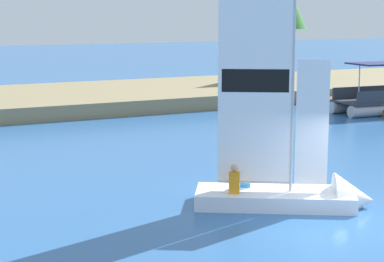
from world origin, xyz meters
name	(u,v)px	position (x,y,z in m)	size (l,w,h in m)	color
ground_plane	(345,226)	(0.00, 0.00, 0.00)	(200.00, 200.00, 0.00)	#2D609E
shore_bank	(55,100)	(0.00, 24.46, 0.38)	(80.00, 10.90, 0.76)	#897A56
shoreline_tree_midright	(285,4)	(15.83, 25.45, 5.69)	(2.86, 2.86, 6.60)	brown
wooden_dock	(356,106)	(13.99, 16.01, 0.18)	(1.42, 6.99, 0.36)	brown
sailboat	(305,190)	(0.18, 1.85, 0.44)	(4.76, 3.75, 6.69)	white
pontoon_boat	(384,100)	(14.28, 14.23, 0.65)	(5.41, 2.65, 2.58)	#B2B2B7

